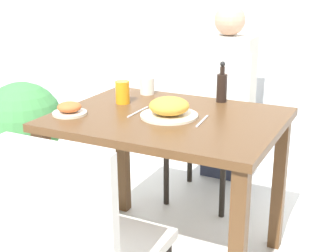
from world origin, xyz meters
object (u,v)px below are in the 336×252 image
chair_near (85,242)px  food_plate (169,108)px  chair_far (211,118)px  juice_glass (123,92)px  side_plate (69,109)px  drink_cup (147,86)px  potted_plant_left (24,133)px  person_figure (227,94)px  sauce_bottle (222,86)px

chair_near → food_plate: bearing=-87.7°
chair_far → juice_glass: size_ratio=8.08×
side_plate → juice_glass: size_ratio=1.41×
chair_near → food_plate: (-0.03, 0.71, 0.28)m
drink_cup → potted_plant_left: 0.71m
chair_near → person_figure: 1.82m
chair_far → sauce_bottle: 0.58m
juice_glass → potted_plant_left: bearing=-167.6°
drink_cup → juice_glass: size_ratio=0.80×
food_plate → person_figure: bearing=95.3°
sauce_bottle → side_plate: bearing=-137.1°
chair_near → drink_cup: chair_near is taller
food_plate → side_plate: 0.46m
drink_cup → side_plate: bearing=-106.2°
person_figure → juice_glass: bearing=-101.5°
potted_plant_left → person_figure: 1.35m
food_plate → side_plate: bearing=-158.8°
chair_near → food_plate: 0.76m
chair_far → chair_near: bearing=-85.4°
chair_near → juice_glass: (-0.33, 0.81, 0.29)m
food_plate → juice_glass: juice_glass is taller
potted_plant_left → person_figure: (0.75, 1.12, 0.04)m
food_plate → drink_cup: size_ratio=2.94×
chair_near → potted_plant_left: chair_near is taller
chair_near → juice_glass: bearing=-67.6°
drink_cup → person_figure: (0.18, 0.78, -0.21)m
chair_near → chair_far: (-0.12, 1.49, 0.00)m
chair_far → person_figure: 0.33m
side_plate → drink_cup: size_ratio=1.77×
potted_plant_left → sauce_bottle: bearing=20.2°
food_plate → sauce_bottle: (0.12, 0.34, 0.04)m
potted_plant_left → chair_far: bearing=46.2°
sauce_bottle → chair_near: bearing=-95.2°
chair_far → person_figure: (-0.01, 0.32, 0.07)m
side_plate → food_plate: bearing=21.2°
chair_far → juice_glass: chair_far is taller
drink_cup → person_figure: size_ratio=0.08×
side_plate → sauce_bottle: size_ratio=0.76×
chair_near → sauce_bottle: 1.10m
sauce_bottle → person_figure: (-0.23, 0.76, -0.24)m
juice_glass → potted_plant_left: 0.62m
drink_cup → chair_far: bearing=67.3°
chair_far → sauce_bottle: (0.22, -0.44, 0.32)m
food_plate → chair_near: bearing=-87.7°
potted_plant_left → juice_glass: bearing=12.4°
drink_cup → food_plate: bearing=-48.4°
side_plate → potted_plant_left: size_ratio=0.19×
chair_far → drink_cup: chair_far is taller
chair_far → food_plate: 0.83m
chair_near → potted_plant_left: 1.12m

